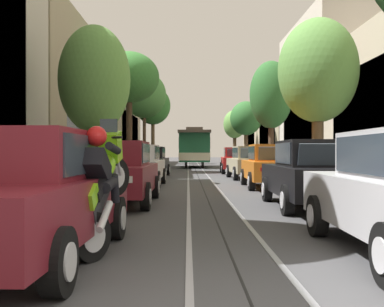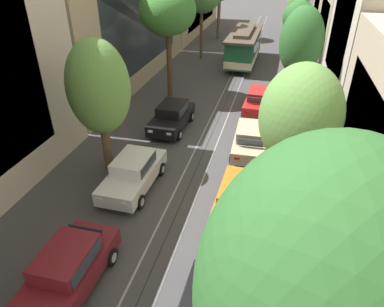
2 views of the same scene
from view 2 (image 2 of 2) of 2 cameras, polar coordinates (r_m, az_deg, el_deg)
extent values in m
plane|color=#424244|center=(24.83, 5.15, 7.42)|extent=(160.00, 160.00, 0.00)
cube|color=gray|center=(28.69, 5.52, 10.69)|extent=(0.08, 69.17, 0.01)
cube|color=gray|center=(28.56, 7.65, 10.47)|extent=(0.08, 69.17, 0.01)
cube|color=black|center=(28.62, 6.58, 10.58)|extent=(0.03, 69.17, 0.01)
cube|color=tan|center=(30.17, -12.78, 20.69)|extent=(5.26, 20.09, 9.73)
cube|color=#2D3842|center=(29.21, -7.76, 19.84)|extent=(0.04, 14.27, 5.84)
cube|color=tan|center=(49.25, -1.58, 23.82)|extent=(5.31, 20.09, 7.64)
cube|color=#2D3842|center=(48.66, 1.68, 23.28)|extent=(0.04, 14.27, 4.58)
cube|color=#2D3842|center=(16.34, 26.00, 3.34)|extent=(0.04, 8.56, 4.15)
cube|color=beige|center=(27.71, 27.93, 17.97)|extent=(4.54, 11.93, 10.44)
cube|color=#2D3842|center=(27.41, 22.92, 17.82)|extent=(0.04, 8.56, 6.26)
cube|color=tan|center=(39.91, 24.72, 19.27)|extent=(5.36, 11.93, 7.18)
cube|color=#2D3842|center=(39.63, 20.64, 19.45)|extent=(0.04, 8.56, 4.31)
cube|color=tan|center=(51.90, 21.99, 21.28)|extent=(4.00, 11.93, 6.03)
cube|color=#2D3842|center=(51.76, 19.61, 21.33)|extent=(0.04, 8.56, 3.62)
cube|color=maroon|center=(12.59, -19.80, -18.26)|extent=(1.82, 4.31, 0.66)
cube|color=maroon|center=(12.22, -19.95, -15.82)|extent=(1.49, 2.07, 0.60)
cube|color=#2D3842|center=(11.81, -22.16, -18.58)|extent=(1.33, 0.23, 0.47)
cube|color=#2D3842|center=(12.91, -17.14, -12.36)|extent=(1.30, 0.20, 0.45)
cube|color=#2D3842|center=(11.88, -16.80, -16.76)|extent=(0.04, 1.81, 0.47)
cube|color=#2D3842|center=(12.60, -22.90, -14.88)|extent=(0.04, 1.81, 0.47)
cube|color=#B21414|center=(13.52, -12.98, -12.22)|extent=(0.28, 0.04, 0.12)
cube|color=#B21414|center=(14.00, -17.16, -11.20)|extent=(0.28, 0.04, 0.12)
cylinder|color=black|center=(13.19, -13.07, -16.21)|extent=(0.20, 0.64, 0.64)
cylinder|color=silver|center=(13.15, -12.62, -16.32)|extent=(0.02, 0.35, 0.35)
cylinder|color=black|center=(13.95, -19.76, -14.35)|extent=(0.20, 0.64, 0.64)
cylinder|color=silver|center=(14.00, -20.15, -14.23)|extent=(0.02, 0.35, 0.35)
cube|color=silver|center=(16.41, -9.59, -3.58)|extent=(1.90, 4.34, 0.66)
cube|color=silver|center=(16.19, -9.56, -1.45)|extent=(1.52, 2.10, 0.60)
cube|color=#2D3842|center=(15.57, -10.80, -3.09)|extent=(1.34, 0.25, 0.47)
cube|color=#2D3842|center=(17.11, -7.97, 0.52)|extent=(1.30, 0.23, 0.45)
cube|color=#2D3842|center=(15.91, -7.10, -1.85)|extent=(0.07, 1.81, 0.47)
cube|color=#2D3842|center=(16.49, -11.93, -1.07)|extent=(0.07, 1.81, 0.47)
cube|color=white|center=(14.60, -11.04, -8.20)|extent=(0.28, 0.05, 0.14)
cube|color=#B21414|center=(17.84, -5.19, 0.16)|extent=(0.28, 0.05, 0.12)
cube|color=white|center=(15.07, -14.90, -7.35)|extent=(0.28, 0.05, 0.14)
cube|color=#B21414|center=(18.22, -8.48, 0.64)|extent=(0.28, 0.05, 0.12)
cylinder|color=black|center=(15.33, -8.47, -7.83)|extent=(0.21, 0.64, 0.64)
cylinder|color=silver|center=(15.29, -8.09, -7.90)|extent=(0.03, 0.35, 0.35)
cylinder|color=black|center=(16.02, -14.31, -6.61)|extent=(0.21, 0.64, 0.64)
cylinder|color=silver|center=(16.07, -14.65, -6.54)|extent=(0.03, 0.35, 0.35)
cylinder|color=black|center=(17.31, -5.05, -2.55)|extent=(0.21, 0.64, 0.64)
cylinder|color=silver|center=(17.27, -4.71, -2.61)|extent=(0.03, 0.35, 0.35)
cylinder|color=black|center=(17.93, -10.35, -1.69)|extent=(0.21, 0.64, 0.64)
cylinder|color=silver|center=(17.97, -10.67, -1.64)|extent=(0.03, 0.35, 0.35)
cube|color=black|center=(21.63, -3.34, 5.71)|extent=(1.91, 4.34, 0.66)
cube|color=black|center=(21.50, -3.26, 7.40)|extent=(1.53, 2.10, 0.60)
cube|color=#2D3842|center=(20.79, -3.99, 6.46)|extent=(1.34, 0.25, 0.47)
cube|color=#2D3842|center=(22.54, -2.29, 8.51)|extent=(1.30, 0.23, 0.45)
cube|color=#2D3842|center=(21.29, -1.33, 7.19)|extent=(0.07, 1.81, 0.47)
cube|color=#2D3842|center=(21.74, -5.14, 7.59)|extent=(0.07, 1.81, 0.47)
cube|color=white|center=(19.59, -3.81, 3.21)|extent=(0.28, 0.05, 0.14)
cube|color=#B21414|center=(23.32, -0.33, 7.95)|extent=(0.28, 0.05, 0.12)
cube|color=white|center=(19.96, -6.84, 3.59)|extent=(0.28, 0.05, 0.14)
cube|color=#B21414|center=(23.62, -2.96, 8.23)|extent=(0.28, 0.05, 0.12)
cylinder|color=black|center=(20.39, -2.15, 3.07)|extent=(0.22, 0.64, 0.64)
cylinder|color=silver|center=(20.36, -1.86, 3.03)|extent=(0.03, 0.35, 0.35)
cylinder|color=black|center=(20.94, -6.76, 3.65)|extent=(0.22, 0.64, 0.64)
cylinder|color=silver|center=(20.98, -7.04, 3.69)|extent=(0.03, 0.35, 0.35)
cylinder|color=black|center=(22.68, -0.11, 6.09)|extent=(0.22, 0.64, 0.64)
cylinder|color=silver|center=(22.65, 0.16, 6.06)|extent=(0.03, 0.35, 0.35)
cylinder|color=black|center=(23.18, -4.33, 6.56)|extent=(0.22, 0.64, 0.64)
cylinder|color=silver|center=(23.21, -4.59, 6.59)|extent=(0.03, 0.35, 0.35)
cube|color=#2D3842|center=(10.67, 3.24, -22.45)|extent=(1.34, 0.25, 0.47)
cube|color=white|center=(12.05, 2.06, -17.94)|extent=(0.28, 0.05, 0.14)
cube|color=white|center=(11.94, 7.56, -18.87)|extent=(0.28, 0.05, 0.14)
cylinder|color=black|center=(11.92, -0.61, -21.88)|extent=(0.21, 0.64, 0.64)
cylinder|color=silver|center=(11.94, -1.16, -21.77)|extent=(0.03, 0.35, 0.35)
cylinder|color=black|center=(11.75, 8.42, -23.49)|extent=(0.21, 0.64, 0.64)
cylinder|color=silver|center=(11.75, 9.00, -23.57)|extent=(0.03, 0.35, 0.35)
cube|color=orange|center=(14.76, 7.64, -7.85)|extent=(1.91, 4.35, 0.66)
cube|color=orange|center=(14.26, 7.72, -6.23)|extent=(1.53, 2.10, 0.60)
cube|color=#2D3842|center=(14.95, 8.22, -4.42)|extent=(1.34, 0.26, 0.47)
cube|color=#2D3842|center=(13.35, 6.90, -9.26)|extent=(1.30, 0.23, 0.45)
cube|color=#2D3842|center=(14.34, 4.76, -5.78)|extent=(0.08, 1.81, 0.47)
cube|color=#2D3842|center=(14.21, 10.71, -6.67)|extent=(0.08, 1.81, 0.47)
cube|color=white|center=(16.50, 6.95, -2.74)|extent=(0.28, 0.05, 0.14)
cube|color=#B21414|center=(13.14, 3.68, -12.83)|extent=(0.28, 0.05, 0.12)
cube|color=white|center=(16.41, 10.79, -3.29)|extent=(0.28, 0.05, 0.14)
cube|color=#B21414|center=(13.04, 8.60, -13.63)|extent=(0.28, 0.05, 0.12)
cylinder|color=black|center=(16.11, 5.22, -5.41)|extent=(0.22, 0.64, 0.64)
cylinder|color=silver|center=(16.12, 4.83, -5.35)|extent=(0.03, 0.35, 0.35)
cylinder|color=black|center=(15.97, 11.45, -6.34)|extent=(0.22, 0.64, 0.64)
cylinder|color=silver|center=(15.97, 11.85, -6.40)|extent=(0.03, 0.35, 0.35)
cylinder|color=black|center=(14.07, 3.06, -11.62)|extent=(0.22, 0.64, 0.64)
cylinder|color=silver|center=(14.09, 2.61, -11.54)|extent=(0.03, 0.35, 0.35)
cylinder|color=black|center=(13.92, 10.31, -12.78)|extent=(0.22, 0.64, 0.64)
cylinder|color=silver|center=(13.92, 10.77, -12.84)|extent=(0.03, 0.35, 0.35)
cube|color=#C1B28E|center=(19.31, 9.67, 2.03)|extent=(1.92, 4.35, 0.66)
cube|color=#C1B28E|center=(18.88, 9.80, 3.50)|extent=(1.53, 2.11, 0.60)
cube|color=#2D3842|center=(19.64, 9.97, 4.54)|extent=(1.34, 0.26, 0.47)
cube|color=#2D3842|center=(17.85, 9.52, 1.74)|extent=(1.30, 0.23, 0.45)
cube|color=#2D3842|center=(18.92, 7.54, 3.74)|extent=(0.08, 1.81, 0.47)
cube|color=#2D3842|center=(18.88, 12.06, 3.24)|extent=(0.08, 1.81, 0.47)
cube|color=white|center=(21.21, 8.62, 5.17)|extent=(0.28, 0.05, 0.14)
cube|color=#B21414|center=(17.41, 7.34, -0.81)|extent=(0.28, 0.05, 0.12)
cube|color=white|center=(21.19, 11.63, 4.84)|extent=(0.28, 0.05, 0.14)
cube|color=#B21414|center=(17.38, 10.99, -1.22)|extent=(0.28, 0.05, 0.12)
cylinder|color=black|center=(20.68, 7.44, 3.23)|extent=(0.22, 0.65, 0.64)
cylinder|color=silver|center=(20.69, 7.14, 3.27)|extent=(0.03, 0.35, 0.35)
cylinder|color=black|center=(20.64, 12.30, 2.69)|extent=(0.22, 0.65, 0.64)
cylinder|color=silver|center=(20.64, 12.60, 2.66)|extent=(0.03, 0.35, 0.35)
cylinder|color=black|center=(18.36, 6.54, -0.52)|extent=(0.22, 0.65, 0.64)
cylinder|color=silver|center=(18.37, 6.20, -0.48)|extent=(0.03, 0.35, 0.35)
cylinder|color=black|center=(18.31, 12.01, -1.13)|extent=(0.22, 0.65, 0.64)
cylinder|color=silver|center=(18.32, 12.35, -1.17)|extent=(0.03, 0.35, 0.35)
cube|color=red|center=(24.50, 11.01, 8.29)|extent=(1.98, 4.37, 0.66)
cube|color=red|center=(24.13, 11.12, 9.54)|extent=(1.56, 2.12, 0.60)
cube|color=#2D3842|center=(24.92, 11.35, 10.16)|extent=(1.34, 0.28, 0.47)
cube|color=#2D3842|center=(23.04, 10.75, 8.49)|extent=(1.30, 0.25, 0.45)
cube|color=#2D3842|center=(24.20, 9.34, 9.78)|extent=(0.11, 1.81, 0.47)
cube|color=#2D3842|center=(24.08, 12.90, 9.30)|extent=(0.11, 1.81, 0.47)
cube|color=white|center=(26.52, 10.41, 10.34)|extent=(0.28, 0.05, 0.14)
cube|color=#B21414|center=(22.53, 8.94, 6.73)|extent=(0.28, 0.05, 0.12)
cube|color=white|center=(26.44, 12.84, 10.01)|extent=(0.28, 0.05, 0.14)
cube|color=#B21414|center=(22.44, 11.77, 6.34)|extent=(0.28, 0.05, 0.12)
cylinder|color=black|center=(25.94, 9.37, 8.94)|extent=(0.23, 0.65, 0.64)
cylinder|color=silver|center=(25.95, 9.13, 8.98)|extent=(0.03, 0.35, 0.35)
cylinder|color=black|center=(25.81, 13.26, 8.41)|extent=(0.23, 0.65, 0.64)
cylinder|color=silver|center=(25.80, 13.51, 8.38)|extent=(0.03, 0.35, 0.35)
cylinder|color=black|center=(23.50, 8.39, 6.66)|extent=(0.23, 0.65, 0.64)
cylinder|color=silver|center=(23.51, 8.13, 6.69)|extent=(0.03, 0.35, 0.35)
cylinder|color=black|center=(23.35, 12.67, 6.06)|extent=(0.23, 0.65, 0.64)
cylinder|color=silver|center=(23.34, 12.94, 6.02)|extent=(0.03, 0.35, 0.35)
cylinder|color=brown|center=(17.70, -13.91, 2.18)|extent=(0.44, 0.44, 3.18)
ellipsoid|color=#609947|center=(16.62, -15.08, 10.39)|extent=(2.94, 2.77, 4.47)
cylinder|color=#4C3826|center=(26.09, -3.74, 14.81)|extent=(0.38, 0.38, 5.28)
ellipsoid|color=#387A33|center=(25.36, -4.03, 22.32)|extent=(3.86, 4.17, 3.25)
cylinder|color=brown|center=(36.13, 1.54, 19.37)|extent=(0.29, 0.29, 5.30)
cylinder|color=brown|center=(45.07, 4.41, 21.60)|extent=(0.38, 0.38, 5.31)
ellipsoid|color=#2D662D|center=(5.32, 20.16, -21.13)|extent=(3.43, 3.34, 4.78)
cylinder|color=brown|center=(14.71, 15.71, -3.85)|extent=(0.44, 0.44, 3.44)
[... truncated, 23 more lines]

